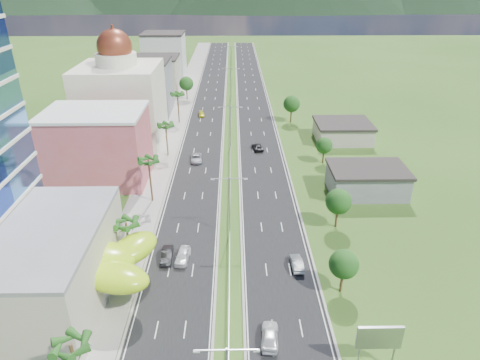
{
  "coord_description": "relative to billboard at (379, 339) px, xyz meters",
  "views": [
    {
      "loc": [
        0.77,
        -52.7,
        41.85
      ],
      "look_at": [
        1.89,
        17.05,
        7.0
      ],
      "focal_mm": 32.0,
      "sensor_mm": 36.0,
      "label": 1
    }
  ],
  "objects": [
    {
      "name": "leafy_tree_rd",
      "position": [
        1.0,
        88.0,
        1.16
      ],
      "size": [
        4.9,
        4.9,
        8.05
      ],
      "color": "#47301C",
      "rests_on": "ground"
    },
    {
      "name": "streetlight_median_b",
      "position": [
        -17.0,
        28.0,
        2.33
      ],
      "size": [
        6.04,
        0.25,
        11.0
      ],
      "color": "gray",
      "rests_on": "ground"
    },
    {
      "name": "streetlight_median_e",
      "position": [
        -17.0,
        158.0,
        2.33
      ],
      "size": [
        6.04,
        0.25,
        11.0
      ],
      "color": "gray",
      "rests_on": "ground"
    },
    {
      "name": "sidewalk_left",
      "position": [
        -34.0,
        108.0,
        -4.36
      ],
      "size": [
        7.0,
        260.0,
        0.12
      ],
      "primitive_type": "cube",
      "color": "gray",
      "rests_on": "ground"
    },
    {
      "name": "ground",
      "position": [
        -17.0,
        18.0,
        -4.42
      ],
      "size": [
        500.0,
        500.0,
        0.0
      ],
      "primitive_type": "plane",
      "color": "#2D5119",
      "rests_on": "ground"
    },
    {
      "name": "car_white_near_right",
      "position": [
        -11.91,
        3.95,
        -3.49
      ],
      "size": [
        2.57,
        5.38,
        1.78
      ],
      "primitive_type": "imported",
      "rotation": [
        0.0,
        0.0,
        3.05
      ],
      "color": "silver",
      "rests_on": "road_right"
    },
    {
      "name": "billboard",
      "position": [
        0.0,
        0.0,
        0.0
      ],
      "size": [
        5.2,
        0.35,
        6.2
      ],
      "color": "gray",
      "rests_on": "ground"
    },
    {
      "name": "car_silver_right",
      "position": [
        -6.59,
        18.56,
        -3.61
      ],
      "size": [
        1.85,
        4.73,
        1.54
      ],
      "primitive_type": "imported",
      "rotation": [
        0.0,
        0.0,
        3.19
      ],
      "color": "#95989C",
      "rests_on": "road_right"
    },
    {
      "name": "median_guardrail",
      "position": [
        -17.0,
        89.99,
        -3.8
      ],
      "size": [
        0.1,
        216.06,
        0.76
      ],
      "color": "gray",
      "rests_on": "ground"
    },
    {
      "name": "domed_building",
      "position": [
        -45.0,
        73.0,
        6.93
      ],
      "size": [
        20.0,
        20.0,
        28.7
      ],
      "color": "beige",
      "rests_on": "ground"
    },
    {
      "name": "car_white_near_left",
      "position": [
        -24.44,
        20.59,
        -3.55
      ],
      "size": [
        2.47,
        5.07,
        1.66
      ],
      "primitive_type": "imported",
      "rotation": [
        0.0,
        0.0,
        -0.11
      ],
      "color": "white",
      "rests_on": "road_left"
    },
    {
      "name": "pink_shophouse",
      "position": [
        -45.0,
        50.0,
        3.08
      ],
      "size": [
        20.0,
        15.0,
        15.0
      ],
      "primitive_type": "cube",
      "color": "#BF4E4E",
      "rests_on": "ground"
    },
    {
      "name": "leafy_tree_rc",
      "position": [
        5.0,
        58.0,
        -0.05
      ],
      "size": [
        3.85,
        3.85,
        6.33
      ],
      "color": "#47301C",
      "rests_on": "ground"
    },
    {
      "name": "leafy_tree_rb",
      "position": [
        2.0,
        30.0,
        0.76
      ],
      "size": [
        4.55,
        4.55,
        7.47
      ],
      "color": "#47301C",
      "rests_on": "ground"
    },
    {
      "name": "palm_tree_c",
      "position": [
        -32.5,
        40.0,
        4.08
      ],
      "size": [
        3.6,
        3.6,
        9.6
      ],
      "color": "#47301C",
      "rests_on": "ground"
    },
    {
      "name": "car_dark_left",
      "position": [
        -26.96,
        20.81,
        -3.58
      ],
      "size": [
        1.82,
        4.88,
        1.59
      ],
      "primitive_type": "imported",
      "rotation": [
        0.0,
        0.0,
        0.03
      ],
      "color": "black",
      "rests_on": "road_left"
    },
    {
      "name": "car_dark_far_right",
      "position": [
        -10.17,
        66.38,
        -3.68
      ],
      "size": [
        3.12,
        5.36,
        1.4
      ],
      "primitive_type": "imported",
      "rotation": [
        0.0,
        0.0,
        3.31
      ],
      "color": "black",
      "rests_on": "road_right"
    },
    {
      "name": "midrise_grey",
      "position": [
        -44.0,
        98.0,
        3.58
      ],
      "size": [
        16.0,
        15.0,
        16.0
      ],
      "primitive_type": "cube",
      "color": "slate",
      "rests_on": "ground"
    },
    {
      "name": "midrise_white",
      "position": [
        -44.0,
        143.0,
        4.58
      ],
      "size": [
        16.0,
        15.0,
        18.0
      ],
      "primitive_type": "cube",
      "color": "silver",
      "rests_on": "ground"
    },
    {
      "name": "streetlight_median_d",
      "position": [
        -17.0,
        113.0,
        2.33
      ],
      "size": [
        6.04,
        0.25,
        11.0
      ],
      "color": "gray",
      "rests_on": "ground"
    },
    {
      "name": "road_right",
      "position": [
        -9.5,
        108.0,
        -4.4
      ],
      "size": [
        11.0,
        260.0,
        0.04
      ],
      "primitive_type": "cube",
      "color": "black",
      "rests_on": "ground"
    },
    {
      "name": "lime_canopy",
      "position": [
        -37.0,
        14.0,
        0.57
      ],
      "size": [
        18.0,
        15.0,
        7.4
      ],
      "color": "#A6D915",
      "rests_on": "ground"
    },
    {
      "name": "palm_tree_b",
      "position": [
        -32.5,
        20.0,
        2.64
      ],
      "size": [
        3.6,
        3.6,
        8.1
      ],
      "color": "#47301C",
      "rests_on": "ground"
    },
    {
      "name": "streetlight_median_c",
      "position": [
        -17.0,
        68.0,
        2.33
      ],
      "size": [
        6.04,
        0.25,
        11.0
      ],
      "color": "gray",
      "rests_on": "ground"
    },
    {
      "name": "car_yellow_far_left",
      "position": [
        -26.25,
        94.06,
        -3.77
      ],
      "size": [
        2.14,
        4.35,
        1.22
      ],
      "primitive_type": "imported",
      "rotation": [
        0.0,
        0.0,
        0.11
      ],
      "color": "gold",
      "rests_on": "road_left"
    },
    {
      "name": "palm_tree_e",
      "position": [
        -32.5,
        88.0,
        3.89
      ],
      "size": [
        3.6,
        3.6,
        9.4
      ],
      "color": "#47301C",
      "rests_on": "ground"
    },
    {
      "name": "shed_near",
      "position": [
        11.0,
        43.0,
        -1.92
      ],
      "size": [
        15.0,
        10.0,
        5.0
      ],
      "primitive_type": "cube",
      "color": "slate",
      "rests_on": "ground"
    },
    {
      "name": "palm_tree_d",
      "position": [
        -32.5,
        63.0,
        3.12
      ],
      "size": [
        3.6,
        3.6,
        8.6
      ],
      "color": "#47301C",
      "rests_on": "ground"
    },
    {
      "name": "midrise_beige",
      "position": [
        -44.0,
        120.0,
        2.08
      ],
      "size": [
        16.0,
        15.0,
        13.0
      ],
      "primitive_type": "cube",
      "color": "#BBB09A",
      "rests_on": "ground"
    },
    {
      "name": "leafy_tree_ra",
      "position": [
        -1.0,
        13.0,
        0.35
      ],
      "size": [
        4.2,
        4.2,
        6.9
      ],
      "color": "#47301C",
      "rests_on": "ground"
    },
    {
      "name": "road_left",
      "position": [
        -24.5,
        108.0,
        -4.4
      ],
      "size": [
        11.0,
        260.0,
        0.04
      ],
      "primitive_type": "cube",
      "color": "black",
      "rests_on": "ground"
    },
    {
      "name": "palm_tree_a",
      "position": [
        -32.5,
        -4.0,
        3.6
      ],
      "size": [
        3.6,
        3.6,
        9.1
      ],
      "color": "#47301C",
      "rests_on": "ground"
    },
    {
      "name": "leafy_tree_lfar",
      "position": [
        -32.5,
        113.0,
        1.16
      ],
      "size": [
        4.9,
        4.9,
        8.05
      ],
      "color": "#47301C",
      "rests_on": "ground"
    },
    {
      "name": "shed_far",
      "position": [
        13.0,
        73.0,
        -2.22
      ],
      "size": [
        14.0,
        12.0,
        4.4
      ],
      "primitive_type": "cube",
      "color": "#BBB09A",
      "rests_on": "ground"
    },
    {
      "name": "car_silver_mid_left",
      "position": [
        -25.16,
        59.38,
        -3.62
      ],
      "size": [
        2.83,
        5.6,
        1.52
      ],
      "primitive_type": "imported",
      "rotation": [
        0.0,
        0.0,
        0.06
      ],
      "color": "#A0A2A8",
      "rests_on": "road_left"
    },
    {
      "name": "mountain_ridge",
      "position": [
        43.0,
        468.0,
        -4.42
      ],
      "size": [
        860.0,
        140.0,
        90.0
      ],
      "primitive_type": null,
      "color": "black",
      "rests_on": "ground"
    }
  ]
}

